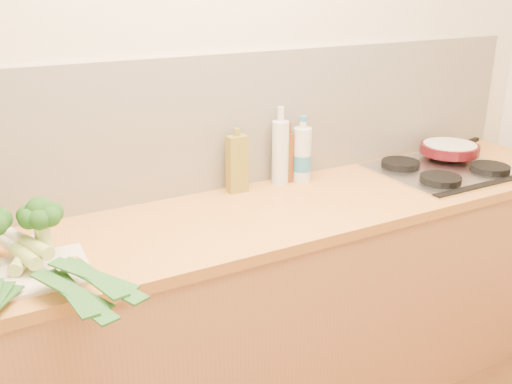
% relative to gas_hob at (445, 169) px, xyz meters
% --- Properties ---
extents(room_shell, '(3.50, 3.50, 3.50)m').
position_rel_gas_hob_xyz_m(room_shell, '(-1.02, 0.29, 0.26)').
color(room_shell, beige).
rests_on(room_shell, ground).
extents(counter, '(3.20, 0.62, 0.90)m').
position_rel_gas_hob_xyz_m(counter, '(-1.02, 0.00, -0.46)').
color(counter, '#AC7548').
rests_on(counter, ground).
extents(gas_hob, '(0.58, 0.50, 0.04)m').
position_rel_gas_hob_xyz_m(gas_hob, '(0.00, 0.00, 0.00)').
color(gas_hob, silver).
rests_on(gas_hob, counter).
extents(chopping_board, '(0.37, 0.28, 0.01)m').
position_rel_gas_hob_xyz_m(chopping_board, '(-1.78, -0.10, -0.01)').
color(chopping_board, beige).
rests_on(chopping_board, counter).
extents(broccoli_right, '(0.14, 0.14, 0.19)m').
position_rel_gas_hob_xyz_m(broccoli_right, '(-1.71, -0.01, 0.13)').
color(broccoli_right, '#A6C171').
rests_on(broccoli_right, chopping_board).
extents(leek_front, '(0.32, 0.60, 0.04)m').
position_rel_gas_hob_xyz_m(leek_front, '(-1.81, -0.13, 0.02)').
color(leek_front, white).
rests_on(leek_front, chopping_board).
extents(leek_mid, '(0.22, 0.64, 0.04)m').
position_rel_gas_hob_xyz_m(leek_mid, '(-1.75, -0.15, 0.04)').
color(leek_mid, white).
rests_on(leek_mid, chopping_board).
extents(leek_back, '(0.28, 0.62, 0.04)m').
position_rel_gas_hob_xyz_m(leek_back, '(-1.71, -0.14, 0.06)').
color(leek_back, white).
rests_on(leek_back, chopping_board).
extents(skillet, '(0.39, 0.27, 0.05)m').
position_rel_gas_hob_xyz_m(skillet, '(0.13, 0.11, 0.05)').
color(skillet, '#490C12').
rests_on(skillet, gas_hob).
extents(oil_tin, '(0.08, 0.05, 0.26)m').
position_rel_gas_hob_xyz_m(oil_tin, '(-0.92, 0.23, 0.10)').
color(oil_tin, olive).
rests_on(oil_tin, counter).
extents(glass_bottle, '(0.07, 0.07, 0.33)m').
position_rel_gas_hob_xyz_m(glass_bottle, '(-0.72, 0.23, 0.12)').
color(glass_bottle, silver).
rests_on(glass_bottle, counter).
extents(amber_bottle, '(0.06, 0.06, 0.26)m').
position_rel_gas_hob_xyz_m(amber_bottle, '(-0.68, 0.24, 0.09)').
color(amber_bottle, brown).
rests_on(amber_bottle, counter).
extents(water_bottle, '(0.08, 0.08, 0.26)m').
position_rel_gas_hob_xyz_m(water_bottle, '(-0.63, 0.21, 0.09)').
color(water_bottle, silver).
rests_on(water_bottle, counter).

